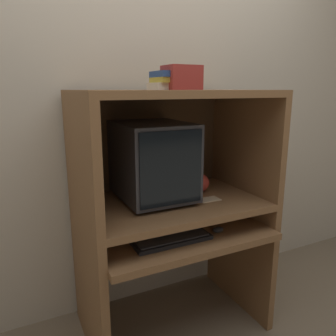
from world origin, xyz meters
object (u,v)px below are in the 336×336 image
object	(u,v)px
mouse	(218,230)
keyboard	(172,239)
book_stack	(173,81)
crt_monitor	(153,160)
snack_bag	(198,183)
storage_box	(181,78)

from	to	relation	value
mouse	keyboard	bearing A→B (deg)	178.21
keyboard	book_stack	world-z (taller)	book_stack
crt_monitor	snack_bag	bearing A→B (deg)	-2.27
storage_box	book_stack	bearing A→B (deg)	123.82
keyboard	mouse	world-z (taller)	mouse
mouse	storage_box	world-z (taller)	storage_box
crt_monitor	mouse	world-z (taller)	crt_monitor
book_stack	mouse	bearing A→B (deg)	-50.50
keyboard	storage_box	distance (m)	0.81
crt_monitor	storage_box	distance (m)	0.46
keyboard	storage_box	size ratio (longest dim) A/B	2.36
crt_monitor	book_stack	xyz separation A→B (m)	(0.09, -0.06, 0.42)
crt_monitor	snack_bag	size ratio (longest dim) A/B	3.26
book_stack	storage_box	bearing A→B (deg)	-56.18
crt_monitor	storage_box	bearing A→B (deg)	-41.28
crt_monitor	book_stack	bearing A→B (deg)	-34.16
keyboard	book_stack	xyz separation A→B (m)	(0.10, 0.20, 0.77)
keyboard	storage_box	bearing A→B (deg)	49.96
crt_monitor	keyboard	xyz separation A→B (m)	(-0.01, -0.26, -0.35)
keyboard	snack_bag	xyz separation A→B (m)	(0.30, 0.24, 0.19)
keyboard	storage_box	world-z (taller)	storage_box
storage_box	keyboard	bearing A→B (deg)	-130.04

